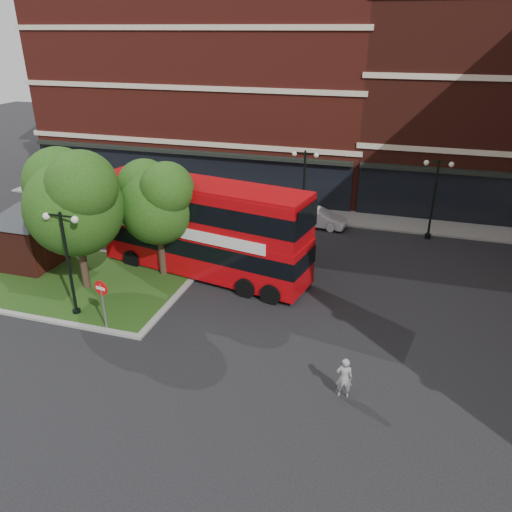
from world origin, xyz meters
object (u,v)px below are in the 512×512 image
(woman, at_px, (344,378))
(car_white, at_px, (318,218))
(car_silver, at_px, (191,196))
(bus, at_px, (203,223))

(woman, bearing_deg, car_white, -84.63)
(car_silver, bearing_deg, bus, -154.65)
(woman, xyz_separation_m, car_silver, (-13.62, 17.81, -0.07))
(car_silver, distance_m, car_white, 9.79)
(woman, distance_m, car_white, 16.78)
(woman, bearing_deg, bus, -50.82)
(bus, height_order, car_silver, bus)
(woman, height_order, car_silver, woman)
(woman, bearing_deg, car_silver, -60.83)
(bus, relative_size, car_white, 3.13)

